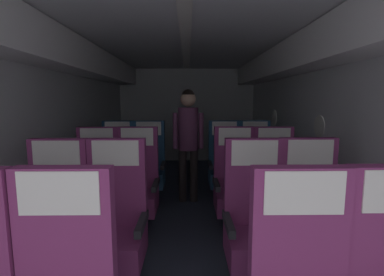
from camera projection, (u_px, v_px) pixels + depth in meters
The scene contains 15 objects.
ground at pixel (186, 221), 3.39m from camera, with size 3.39×7.19×0.02m, color #2D3342.
fuselage_shell at pixel (186, 86), 3.41m from camera, with size 3.27×6.84×2.22m.
seat_b_left_window at pixel (56, 226), 2.16m from camera, with size 0.48×0.46×1.14m.
seat_b_left_aisle at pixel (115, 226), 2.17m from camera, with size 0.48×0.46×1.14m.
seat_b_right_aisle at pixel (311, 223), 2.21m from camera, with size 0.48×0.46×1.14m.
seat_b_right_window at pixel (255, 225), 2.18m from camera, with size 0.48×0.46×1.14m.
seat_c_left_window at pixel (97, 188), 3.12m from camera, with size 0.48×0.46×1.14m.
seat_c_left_aisle at pixel (137, 187), 3.14m from camera, with size 0.48×0.46×1.14m.
seat_c_right_aisle at pixel (275, 187), 3.14m from camera, with size 0.48×0.46×1.14m.
seat_c_right_window at pixel (235, 187), 3.16m from camera, with size 0.48×0.46×1.14m.
seat_d_left_window at pixel (117, 167), 4.07m from camera, with size 0.48×0.46×1.14m.
seat_d_left_aisle at pixel (149, 167), 4.07m from camera, with size 0.48×0.46×1.14m.
seat_d_right_aisle at pixel (255, 167), 4.10m from camera, with size 0.48×0.46×1.14m.
seat_d_right_window at pixel (225, 167), 4.10m from camera, with size 0.48×0.46×1.14m.
flight_attendant at pixel (188, 134), 3.90m from camera, with size 0.43×0.28×1.59m.
Camera 1 is at (0.02, 0.17, 1.44)m, focal length 26.18 mm.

